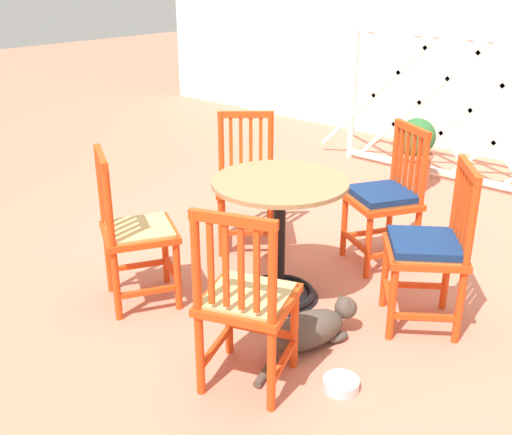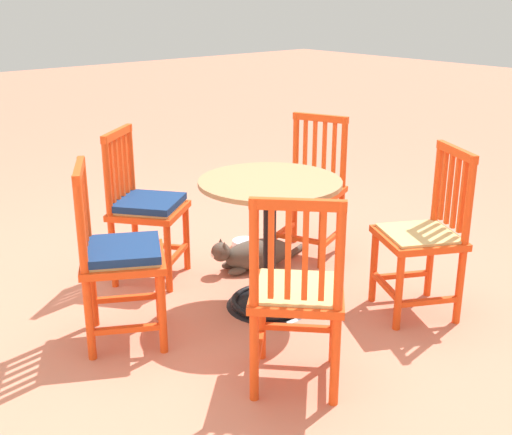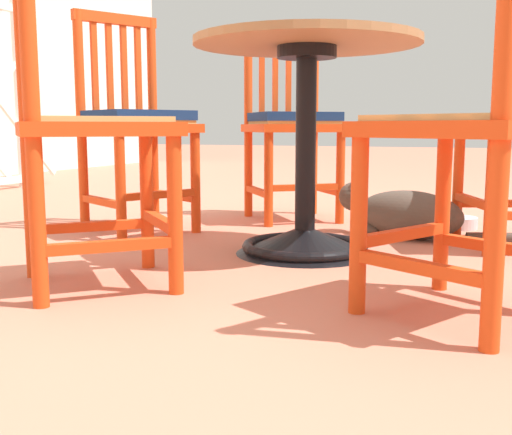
% 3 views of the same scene
% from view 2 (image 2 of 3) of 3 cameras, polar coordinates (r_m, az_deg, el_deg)
% --- Properties ---
extents(ground_plane, '(24.00, 24.00, 0.00)m').
position_cam_2_polar(ground_plane, '(3.77, 1.50, -7.15)').
color(ground_plane, '#C6755B').
extents(cafe_table, '(0.76, 0.76, 0.73)m').
position_cam_2_polar(cafe_table, '(3.58, 1.18, -3.58)').
color(cafe_table, black).
rests_on(cafe_table, ground_plane).
extents(orange_chair_near_fence, '(0.52, 0.52, 0.91)m').
position_cam_2_polar(orange_chair_near_fence, '(4.28, 4.72, 2.32)').
color(orange_chair_near_fence, '#D64214').
rests_on(orange_chair_near_fence, ground_plane).
extents(orange_chair_at_corner, '(0.56, 0.56, 0.91)m').
position_cam_2_polar(orange_chair_at_corner, '(3.94, -9.60, 0.82)').
color(orange_chair_at_corner, '#D64214').
rests_on(orange_chair_at_corner, ground_plane).
extents(orange_chair_by_planter, '(0.55, 0.55, 0.91)m').
position_cam_2_polar(orange_chair_by_planter, '(3.25, -11.89, -3.36)').
color(orange_chair_by_planter, '#D64214').
rests_on(orange_chair_by_planter, ground_plane).
extents(orange_chair_tucked_in, '(0.57, 0.57, 0.91)m').
position_cam_2_polar(orange_chair_tucked_in, '(2.83, 3.59, -6.79)').
color(orange_chair_tucked_in, '#D64214').
rests_on(orange_chair_tucked_in, ground_plane).
extents(orange_chair_facing_out, '(0.54, 0.54, 0.91)m').
position_cam_2_polar(orange_chair_facing_out, '(3.58, 14.39, -1.66)').
color(orange_chair_facing_out, '#D64214').
rests_on(orange_chair_facing_out, ground_plane).
extents(tabby_cat, '(0.32, 0.74, 0.23)m').
position_cam_2_polar(tabby_cat, '(4.13, -0.32, -3.26)').
color(tabby_cat, '#4C4238').
rests_on(tabby_cat, ground_plane).
extents(pet_water_bowl, '(0.17, 0.17, 0.05)m').
position_cam_2_polar(pet_water_bowl, '(4.50, -0.99, -2.28)').
color(pet_water_bowl, silver).
rests_on(pet_water_bowl, ground_plane).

